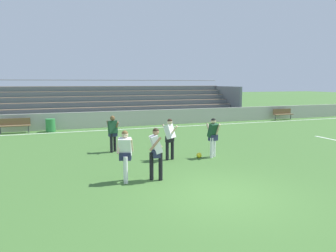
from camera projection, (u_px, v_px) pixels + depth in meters
ground_plane at (222, 195)px, 8.47m from camera, size 160.00×160.00×0.00m
field_line_sideline at (125, 129)px, 20.41m from camera, size 44.00×0.12×0.01m
sideline_wall at (121, 119)px, 21.61m from camera, size 48.00×0.16×1.10m
bleacher_stand at (93, 104)px, 23.91m from camera, size 24.04×4.80×3.31m
bench_near_wall_gap at (283, 113)px, 25.55m from camera, size 1.80×0.40×0.90m
bench_far_left at (14, 124)px, 18.80m from camera, size 1.80×0.40×0.90m
trash_bin at (50, 125)px, 19.34m from camera, size 0.58×0.58×0.81m
player_dark_wide_left at (213, 134)px, 12.64m from camera, size 0.46×0.52×1.63m
player_white_challenging at (170, 136)px, 12.21m from camera, size 0.53×0.67×1.66m
player_white_deep_cover at (156, 149)px, 9.64m from camera, size 0.55×0.47×1.67m
player_dark_overlapping at (113, 131)px, 13.60m from camera, size 0.47×0.58×1.63m
player_white_dropping_back at (125, 152)px, 9.48m from camera, size 0.59×0.46×1.62m
soccer_ball at (199, 155)px, 12.63m from camera, size 0.22×0.22×0.22m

